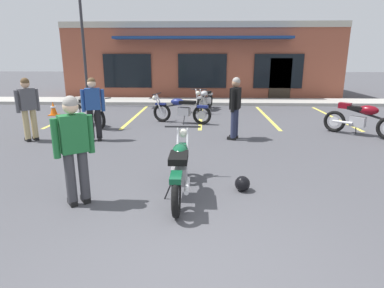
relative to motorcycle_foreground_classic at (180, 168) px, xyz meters
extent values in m
plane|color=#47474C|center=(0.25, 2.04, -0.46)|extent=(80.00, 80.00, 0.00)
cube|color=#A8A59E|center=(0.25, 10.78, -0.39)|extent=(22.00, 1.80, 0.14)
cube|color=brown|center=(0.25, 14.98, 1.47)|extent=(14.49, 5.70, 3.86)
cube|color=#B2AD9E|center=(0.25, 12.09, 3.25)|extent=(14.49, 0.06, 0.30)
cube|color=black|center=(-3.61, 12.08, 0.99)|extent=(2.47, 0.06, 1.70)
cube|color=black|center=(0.25, 12.08, 0.99)|extent=(2.47, 0.06, 1.70)
cube|color=black|center=(4.12, 12.08, 0.99)|extent=(2.47, 0.06, 1.70)
cube|color=#33281E|center=(4.24, 12.08, 0.59)|extent=(1.10, 0.06, 2.10)
cube|color=navy|center=(0.25, 11.67, 2.60)|extent=(8.70, 0.90, 0.12)
cube|color=#DBCC4C|center=(-4.69, 7.18, -0.46)|extent=(0.12, 4.80, 0.01)
cube|color=#DBCC4C|center=(-2.22, 7.18, -0.46)|extent=(0.12, 4.80, 0.01)
cube|color=#DBCC4C|center=(0.25, 7.18, -0.46)|extent=(0.12, 4.80, 0.01)
cube|color=#DBCC4C|center=(2.72, 7.18, -0.46)|extent=(0.12, 4.80, 0.01)
cube|color=#DBCC4C|center=(5.19, 7.18, -0.46)|extent=(0.12, 4.80, 0.01)
torus|color=black|center=(0.00, -0.74, -0.14)|extent=(0.10, 0.64, 0.64)
cylinder|color=#B7B7BC|center=(0.00, -0.74, -0.14)|extent=(0.06, 0.29, 0.29)
torus|color=black|center=(-0.01, 0.70, -0.14)|extent=(0.10, 0.64, 0.64)
cylinder|color=#B7B7BC|center=(-0.01, 0.70, -0.14)|extent=(0.06, 0.29, 0.29)
cylinder|color=silver|center=(-0.10, 0.80, 0.18)|extent=(0.05, 0.33, 0.66)
cylinder|color=silver|center=(0.08, 0.80, 0.18)|extent=(0.05, 0.33, 0.66)
cylinder|color=black|center=(-0.01, 0.88, 0.50)|extent=(0.66, 0.04, 0.03)
sphere|color=silver|center=(-0.01, 0.96, 0.36)|extent=(0.17, 0.17, 0.17)
cube|color=#0F4C2D|center=(-0.01, 0.74, 0.16)|extent=(0.14, 0.36, 0.06)
cube|color=#9E9EA3|center=(0.00, -0.10, -0.06)|extent=(0.24, 0.40, 0.28)
cylinder|color=silver|center=(0.14, -0.47, -0.10)|extent=(0.07, 0.55, 0.07)
cylinder|color=black|center=(0.00, 0.10, 0.18)|extent=(0.07, 0.94, 0.26)
ellipsoid|color=#0F4C2D|center=(0.00, 0.12, 0.26)|extent=(0.26, 0.48, 0.22)
cube|color=black|center=(0.00, -0.24, 0.26)|extent=(0.28, 0.52, 0.10)
cube|color=#0F4C2D|center=(0.00, -0.76, 0.14)|extent=(0.16, 0.36, 0.08)
cylinder|color=black|center=(-0.18, -0.17, -0.32)|extent=(0.13, 0.03, 0.29)
torus|color=black|center=(0.30, 5.68, -0.14)|extent=(0.64, 0.28, 0.64)
cylinder|color=#B7B7BC|center=(0.30, 5.68, -0.14)|extent=(0.29, 0.14, 0.29)
torus|color=black|center=(-1.08, 6.09, -0.14)|extent=(0.64, 0.28, 0.64)
cylinder|color=#B7B7BC|center=(-1.08, 6.09, -0.14)|extent=(0.29, 0.14, 0.29)
cylinder|color=silver|center=(-1.20, 6.03, 0.18)|extent=(0.32, 0.14, 0.66)
cylinder|color=silver|center=(-1.15, 6.20, 0.18)|extent=(0.32, 0.14, 0.66)
cylinder|color=black|center=(-1.25, 6.14, 0.50)|extent=(0.22, 0.64, 0.03)
sphere|color=silver|center=(-1.33, 6.16, 0.36)|extent=(0.21, 0.21, 0.17)
cube|color=navy|center=(-1.11, 6.10, 0.16)|extent=(0.39, 0.24, 0.06)
cube|color=#9E9EA3|center=(-0.31, 5.86, -0.06)|extent=(0.45, 0.34, 0.28)
cylinder|color=silver|center=(0.08, 5.89, -0.10)|extent=(0.55, 0.22, 0.07)
cylinder|color=black|center=(-0.50, 5.92, 0.18)|extent=(0.92, 0.33, 0.26)
ellipsoid|color=navy|center=(-0.52, 5.92, 0.26)|extent=(0.53, 0.39, 0.22)
cube|color=black|center=(-0.18, 5.82, 0.26)|extent=(0.58, 0.42, 0.10)
cube|color=navy|center=(0.32, 5.67, 0.14)|extent=(0.39, 0.26, 0.08)
cylinder|color=black|center=(-0.29, 5.67, -0.32)|extent=(0.06, 0.14, 0.29)
torus|color=black|center=(0.61, 9.28, -0.14)|extent=(0.28, 0.64, 0.64)
cylinder|color=#B7B7BC|center=(0.61, 9.28, -0.14)|extent=(0.14, 0.29, 0.29)
torus|color=black|center=(0.20, 7.90, -0.14)|extent=(0.28, 0.64, 0.64)
cylinder|color=#B7B7BC|center=(0.20, 7.90, -0.14)|extent=(0.14, 0.29, 0.29)
cylinder|color=silver|center=(0.26, 7.78, 0.18)|extent=(0.14, 0.32, 0.66)
cylinder|color=silver|center=(0.08, 7.83, 0.18)|extent=(0.14, 0.32, 0.66)
cylinder|color=black|center=(0.15, 7.73, 0.50)|extent=(0.64, 0.22, 0.03)
sphere|color=silver|center=(0.12, 7.65, 0.36)|extent=(0.21, 0.21, 0.17)
cube|color=silver|center=(0.19, 7.86, 0.16)|extent=(0.24, 0.39, 0.06)
cube|color=#9E9EA3|center=(0.43, 8.67, -0.06)|extent=(0.35, 0.45, 0.28)
cylinder|color=silver|center=(0.40, 9.06, -0.10)|extent=(0.23, 0.55, 0.07)
cylinder|color=black|center=(0.37, 8.48, 0.18)|extent=(0.33, 0.92, 0.26)
ellipsoid|color=silver|center=(0.37, 8.46, 0.26)|extent=(0.39, 0.53, 0.22)
cube|color=black|center=(0.47, 8.80, 0.26)|extent=(0.42, 0.58, 0.10)
cube|color=silver|center=(0.62, 9.30, 0.14)|extent=(0.26, 0.39, 0.08)
cylinder|color=black|center=(0.62, 8.68, -0.32)|extent=(0.14, 0.06, 0.29)
torus|color=black|center=(4.27, 4.75, -0.14)|extent=(0.55, 0.49, 0.64)
cylinder|color=#B7B7BC|center=(4.27, 4.75, -0.14)|extent=(0.26, 0.23, 0.29)
cube|color=#9E9EA3|center=(4.76, 4.33, -0.06)|extent=(0.46, 0.44, 0.28)
cylinder|color=silver|center=(4.39, 4.47, -0.10)|extent=(0.47, 0.41, 0.07)
cylinder|color=black|center=(4.91, 4.20, 0.18)|extent=(0.76, 0.65, 0.26)
ellipsoid|color=maroon|center=(4.94, 4.18, 0.30)|extent=(0.59, 0.56, 0.26)
cube|color=black|center=(4.68, 4.40, 0.32)|extent=(0.46, 0.44, 0.10)
cube|color=maroon|center=(4.45, 4.59, 0.36)|extent=(0.37, 0.36, 0.16)
cylinder|color=black|center=(4.82, 4.52, -0.32)|extent=(0.11, 0.12, 0.29)
torus|color=black|center=(-3.91, 5.86, -0.14)|extent=(0.53, 0.51, 0.64)
cylinder|color=#B7B7BC|center=(-3.91, 5.86, -0.14)|extent=(0.25, 0.24, 0.29)
torus|color=black|center=(-2.87, 4.87, -0.14)|extent=(0.53, 0.51, 0.64)
cylinder|color=#B7B7BC|center=(-2.87, 4.87, -0.14)|extent=(0.25, 0.24, 0.29)
cylinder|color=silver|center=(-2.74, 4.87, 0.18)|extent=(0.27, 0.26, 0.66)
cylinder|color=silver|center=(-2.86, 4.74, 0.18)|extent=(0.27, 0.26, 0.66)
cylinder|color=black|center=(-2.74, 4.75, 0.50)|extent=(0.48, 0.50, 0.03)
sphere|color=silver|center=(-2.68, 4.69, 0.36)|extent=(0.24, 0.24, 0.17)
cube|color=beige|center=(-2.84, 4.84, 0.16)|extent=(0.36, 0.35, 0.06)
cube|color=#9E9EA3|center=(-3.45, 5.42, -0.06)|extent=(0.46, 0.45, 0.28)
cylinder|color=silver|center=(-3.81, 5.57, -0.10)|extent=(0.45, 0.43, 0.07)
cylinder|color=black|center=(-3.30, 5.28, 0.18)|extent=(0.72, 0.69, 0.26)
ellipsoid|color=beige|center=(-3.28, 5.26, 0.30)|extent=(0.58, 0.58, 0.26)
cube|color=beige|center=(-2.83, 4.84, 0.30)|extent=(0.37, 0.37, 0.36)
cube|color=black|center=(-3.52, 5.49, 0.32)|extent=(0.46, 0.45, 0.10)
cube|color=beige|center=(-3.74, 5.70, 0.36)|extent=(0.37, 0.37, 0.16)
cylinder|color=black|center=(-3.38, 5.60, -0.32)|extent=(0.11, 0.11, 0.29)
cube|color=black|center=(-1.63, -0.43, -0.42)|extent=(0.22, 0.25, 0.08)
cube|color=black|center=(-1.47, -0.31, -0.42)|extent=(0.22, 0.25, 0.08)
cylinder|color=#38383D|center=(-1.61, -0.46, 0.00)|extent=(0.21, 0.21, 0.80)
cylinder|color=#38383D|center=(-1.45, -0.34, 0.00)|extent=(0.21, 0.21, 0.80)
cube|color=#1E6633|center=(-1.53, -0.40, 0.66)|extent=(0.44, 0.40, 0.56)
cylinder|color=#1E6633|center=(-1.73, -0.55, 0.62)|extent=(0.14, 0.14, 0.58)
cylinder|color=#1E6633|center=(-1.33, -0.25, 0.62)|extent=(0.14, 0.14, 0.58)
sphere|color=beige|center=(-1.53, -0.40, 1.06)|extent=(0.31, 0.31, 0.22)
sphere|color=gray|center=(-1.52, -0.41, 1.11)|extent=(0.29, 0.29, 0.21)
cube|color=black|center=(-4.34, 3.32, -0.42)|extent=(0.24, 0.24, 0.08)
cube|color=black|center=(-4.21, 3.46, -0.42)|extent=(0.24, 0.24, 0.08)
cylinder|color=tan|center=(-4.31, 3.29, 0.00)|extent=(0.21, 0.21, 0.80)
cylinder|color=tan|center=(-4.18, 3.44, 0.00)|extent=(0.21, 0.21, 0.80)
cube|color=#4C4C51|center=(-4.25, 3.36, 0.66)|extent=(0.42, 0.43, 0.56)
cylinder|color=#4C4C51|center=(-4.42, 3.18, 0.62)|extent=(0.14, 0.14, 0.58)
cylinder|color=#4C4C51|center=(-4.08, 3.55, 0.62)|extent=(0.14, 0.14, 0.58)
sphere|color=tan|center=(-4.25, 3.36, 1.06)|extent=(0.31, 0.31, 0.22)
sphere|color=brown|center=(-4.24, 3.36, 1.11)|extent=(0.30, 0.30, 0.21)
cube|color=black|center=(1.13, 3.67, -0.42)|extent=(0.26, 0.18, 0.08)
cube|color=black|center=(1.20, 3.86, -0.42)|extent=(0.26, 0.18, 0.08)
cylinder|color=#232842|center=(1.17, 3.66, 0.00)|extent=(0.19, 0.19, 0.80)
cylinder|color=#232842|center=(1.24, 3.84, 0.00)|extent=(0.19, 0.19, 0.80)
cube|color=black|center=(1.21, 3.75, 0.66)|extent=(0.34, 0.43, 0.56)
cylinder|color=black|center=(1.12, 3.52, 0.62)|extent=(0.13, 0.13, 0.58)
cylinder|color=black|center=(1.29, 3.98, 0.62)|extent=(0.13, 0.13, 0.58)
sphere|color=#A07556|center=(1.21, 3.75, 1.06)|extent=(0.28, 0.28, 0.22)
sphere|color=gray|center=(1.22, 3.75, 1.11)|extent=(0.27, 0.27, 0.21)
cube|color=black|center=(-2.44, 3.46, -0.42)|extent=(0.16, 0.26, 0.08)
cube|color=black|center=(-2.63, 3.41, -0.42)|extent=(0.16, 0.26, 0.08)
cylinder|color=black|center=(-2.45, 3.50, 0.00)|extent=(0.18, 0.18, 0.80)
cylinder|color=black|center=(-2.64, 3.45, 0.00)|extent=(0.18, 0.18, 0.80)
cube|color=#23478C|center=(-2.55, 3.47, 0.66)|extent=(0.43, 0.31, 0.56)
cylinder|color=#23478C|center=(-2.31, 3.54, 0.62)|extent=(0.12, 0.12, 0.58)
cylinder|color=#23478C|center=(-2.79, 3.41, 0.62)|extent=(0.12, 0.12, 0.58)
sphere|color=beige|center=(-2.55, 3.47, 1.06)|extent=(0.27, 0.27, 0.22)
sphere|color=brown|center=(-2.55, 3.48, 1.11)|extent=(0.26, 0.26, 0.21)
sphere|color=black|center=(1.04, 0.20, -0.33)|extent=(0.26, 0.26, 0.26)
cube|color=black|center=(1.04, 0.31, -0.34)|extent=(0.18, 0.03, 0.09)
cube|color=orange|center=(-5.41, 7.20, -0.45)|extent=(0.34, 0.34, 0.03)
cone|color=orange|center=(-5.41, 7.20, -0.18)|extent=(0.26, 0.26, 0.50)
cylinder|color=white|center=(-5.41, 7.20, -0.14)|extent=(0.19, 0.19, 0.06)
cylinder|color=#2D2D33|center=(-4.93, 9.68, 2.26)|extent=(0.12, 0.12, 5.44)
camera|label=1|loc=(0.39, -4.95, 1.76)|focal=30.43mm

